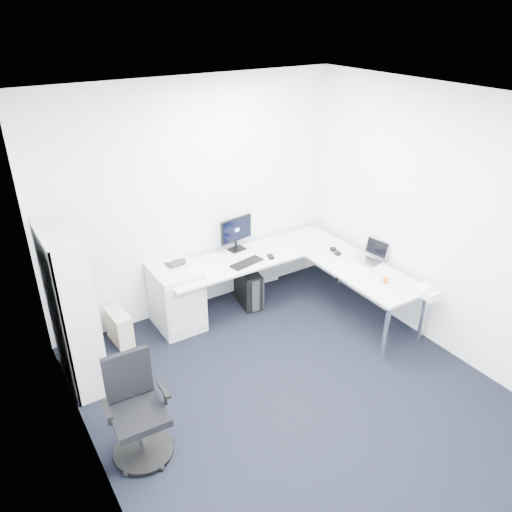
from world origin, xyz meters
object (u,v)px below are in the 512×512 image
monitor (237,234)px  laptop (367,253)px  l_desk (269,291)px  task_chair (139,413)px  bookshelf (72,310)px

monitor → laptop: monitor is taller
laptop → l_desk: bearing=142.8°
task_chair → laptop: (3.02, 0.66, 0.33)m
l_desk → bookshelf: size_ratio=1.44×
bookshelf → task_chair: bearing=-82.9°
monitor → laptop: 1.54m
bookshelf → task_chair: bookshelf is taller
monitor → laptop: size_ratio=1.39×
l_desk → laptop: bearing=-27.5°
l_desk → task_chair: size_ratio=2.52×
monitor → laptop: (1.11, -1.07, -0.10)m
bookshelf → l_desk: bearing=-1.3°
l_desk → laptop: laptop is taller
task_chair → monitor: monitor is taller
task_chair → laptop: bearing=15.2°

